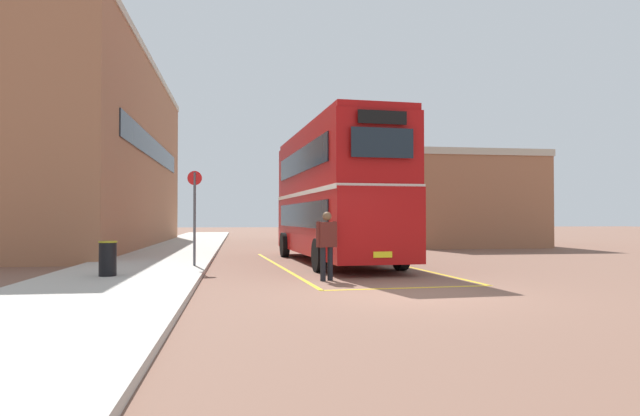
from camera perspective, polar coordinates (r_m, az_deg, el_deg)
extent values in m
plane|color=brown|center=(25.90, -0.50, -4.56)|extent=(135.60, 135.60, 0.00)
cube|color=#B2ADA3|center=(28.20, -14.43, -4.10)|extent=(4.00, 57.60, 0.14)
cube|color=#9E6647|center=(31.98, -21.48, 4.81)|extent=(5.34, 23.51, 9.62)
cube|color=#232D38|center=(31.53, -16.66, 5.74)|extent=(0.06, 17.87, 1.10)
cube|color=#BCB29E|center=(32.85, -21.42, 13.50)|extent=(5.46, 23.63, 0.36)
cube|color=#9E6647|center=(37.22, 11.57, 0.27)|extent=(7.31, 16.30, 4.84)
cube|color=#232D38|center=(36.13, 6.06, 0.67)|extent=(0.06, 12.39, 1.10)
cube|color=#BCB29E|center=(37.36, 11.55, 4.26)|extent=(7.43, 16.42, 0.36)
cylinder|color=black|center=(22.72, -3.67, -3.80)|extent=(0.35, 1.02, 1.00)
cylinder|color=black|center=(23.25, 2.58, -3.73)|extent=(0.35, 1.02, 1.00)
cylinder|color=black|center=(16.35, -0.10, -4.89)|extent=(0.35, 1.02, 1.00)
cylinder|color=black|center=(17.09, 8.33, -4.71)|extent=(0.35, 1.02, 1.00)
cube|color=#A80F0F|center=(19.77, 1.47, -1.61)|extent=(3.25, 10.62, 2.10)
cube|color=#A80F0F|center=(19.86, 1.47, 4.46)|extent=(3.23, 10.41, 2.10)
cube|color=#A80F0F|center=(20.00, 1.47, 7.75)|extent=(3.13, 10.30, 0.20)
cube|color=silver|center=(19.78, 1.47, 1.44)|extent=(3.27, 10.52, 0.14)
cube|color=#19232D|center=(19.50, -2.11, -0.73)|extent=(0.67, 8.56, 0.84)
cube|color=#19232D|center=(19.60, -2.11, 4.83)|extent=(0.67, 8.56, 0.84)
cube|color=#19232D|center=(20.11, 4.95, -0.74)|extent=(0.67, 8.56, 0.84)
cube|color=#19232D|center=(20.21, 4.95, 4.66)|extent=(0.67, 8.56, 0.84)
cube|color=#19232D|center=(14.86, 6.46, 6.71)|extent=(1.73, 0.17, 0.80)
cube|color=black|center=(14.97, 6.45, 9.29)|extent=(1.36, 0.14, 0.36)
cube|color=#19232D|center=(24.89, -1.48, -0.56)|extent=(1.98, 0.19, 1.00)
cube|color=yellow|center=(14.76, 6.48, -4.80)|extent=(0.52, 0.07, 0.16)
cylinder|color=black|center=(38.49, 0.14, -2.71)|extent=(0.30, 0.93, 0.92)
cylinder|color=black|center=(38.85, 3.90, -2.70)|extent=(0.30, 0.93, 0.92)
cylinder|color=black|center=(33.59, 1.06, -2.96)|extent=(0.30, 0.93, 0.92)
cylinder|color=black|center=(34.00, 5.34, -2.94)|extent=(0.30, 0.93, 0.92)
cube|color=navy|center=(36.19, 2.58, -1.02)|extent=(2.80, 8.32, 2.60)
cube|color=silver|center=(36.22, 2.58, 1.14)|extent=(2.64, 7.99, 0.12)
cube|color=#19232D|center=(36.03, 0.60, -0.46)|extent=(0.29, 6.58, 0.96)
cube|color=#19232D|center=(36.41, 4.54, -0.46)|extent=(0.29, 6.58, 0.96)
cube|color=#19232D|center=(40.29, 1.69, -0.59)|extent=(1.98, 0.12, 1.10)
cylinder|color=black|center=(14.22, 1.06, -5.76)|extent=(0.14, 0.14, 0.86)
cylinder|color=black|center=(14.09, 0.31, -5.81)|extent=(0.14, 0.14, 0.86)
cube|color=#591E19|center=(14.11, 0.68, -2.76)|extent=(0.55, 0.42, 0.64)
cylinder|color=#591E19|center=(14.26, 1.50, -2.61)|extent=(0.09, 0.09, 0.61)
cylinder|color=#591E19|center=(13.97, -0.15, -2.64)|extent=(0.09, 0.09, 0.61)
sphere|color=brown|center=(14.09, 0.73, -0.86)|extent=(0.23, 0.23, 0.23)
cylinder|color=black|center=(14.95, -21.04, -4.96)|extent=(0.43, 0.43, 0.84)
cylinder|color=olive|center=(14.93, -21.03, -3.27)|extent=(0.45, 0.45, 0.04)
cylinder|color=#4C4C51|center=(17.43, -12.81, -1.09)|extent=(0.08, 0.08, 2.87)
cylinder|color=red|center=(17.47, -12.79, 3.03)|extent=(0.44, 0.10, 0.44)
cube|color=gold|center=(18.39, -4.16, -6.00)|extent=(1.05, 12.44, 0.01)
cube|color=gold|center=(19.42, 7.88, -5.73)|extent=(1.05, 12.44, 0.01)
cube|color=gold|center=(12.90, 9.14, -8.13)|extent=(4.19, 0.43, 0.01)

